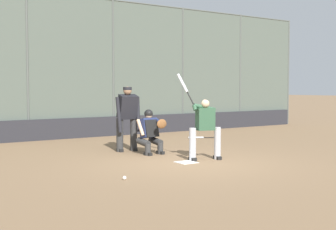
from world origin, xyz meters
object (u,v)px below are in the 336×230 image
object	(u,v)px
catcher_behind_plate	(150,131)
baseball_loose	(124,178)
umpire_home	(127,117)
batter_at_plate	(205,127)
spare_bat_near_backstop	(198,138)

from	to	relation	value
catcher_behind_plate	baseball_loose	world-z (taller)	catcher_behind_plate
umpire_home	baseball_loose	distance (m)	4.04
umpire_home	batter_at_plate	bearing A→B (deg)	113.94
umpire_home	baseball_loose	size ratio (longest dim) A/B	23.81
umpire_home	baseball_loose	bearing A→B (deg)	65.22
spare_bat_near_backstop	batter_at_plate	bearing A→B (deg)	86.28
spare_bat_near_backstop	baseball_loose	bearing A→B (deg)	73.57
catcher_behind_plate	umpire_home	bearing A→B (deg)	-77.39
baseball_loose	spare_bat_near_backstop	bearing A→B (deg)	-139.24
spare_bat_near_backstop	catcher_behind_plate	bearing A→B (deg)	66.37
catcher_behind_plate	umpire_home	xyz separation A→B (m)	(0.23, -0.80, 0.34)
umpire_home	spare_bat_near_backstop	bearing A→B (deg)	-152.49
catcher_behind_plate	baseball_loose	size ratio (longest dim) A/B	15.77
batter_at_plate	catcher_behind_plate	distance (m)	1.67
umpire_home	spare_bat_near_backstop	distance (m)	3.95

